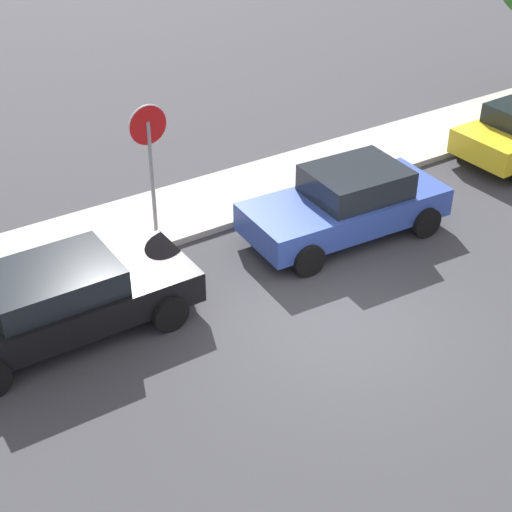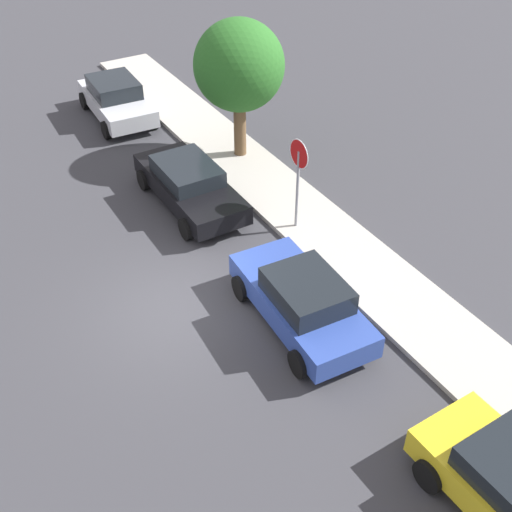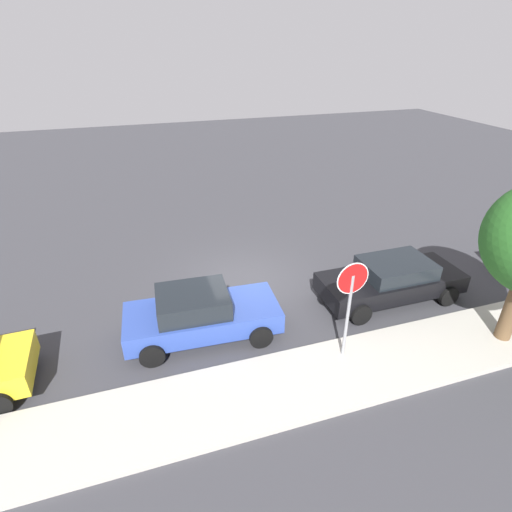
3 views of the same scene
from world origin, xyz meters
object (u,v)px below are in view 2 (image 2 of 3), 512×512
object	(u,v)px
street_tree_mid_block	(239,66)
parked_car_silver	(116,99)
stop_sign	(298,169)
parked_car_black	(189,184)
parked_car_blue	(302,300)

from	to	relation	value
street_tree_mid_block	parked_car_silver	bearing A→B (deg)	-152.15
street_tree_mid_block	stop_sign	bearing A→B (deg)	-9.91
parked_car_black	parked_car_blue	world-z (taller)	parked_car_blue
stop_sign	parked_car_blue	world-z (taller)	stop_sign
stop_sign	parked_car_blue	bearing A→B (deg)	-31.56
stop_sign	parked_car_silver	distance (m)	9.63
parked_car_silver	street_tree_mid_block	size ratio (longest dim) A/B	0.91
parked_car_black	parked_car_blue	size ratio (longest dim) A/B	1.06
stop_sign	parked_car_black	bearing A→B (deg)	-143.87
street_tree_mid_block	parked_car_black	bearing A→B (deg)	-55.93
stop_sign	parked_car_silver	bearing A→B (deg)	-169.64
parked_car_black	parked_car_blue	xyz separation A→B (m)	(6.00, -0.02, 0.03)
parked_car_blue	street_tree_mid_block	distance (m)	8.71
parked_car_blue	street_tree_mid_block	bearing A→B (deg)	160.34
parked_car_black	street_tree_mid_block	distance (m)	4.13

